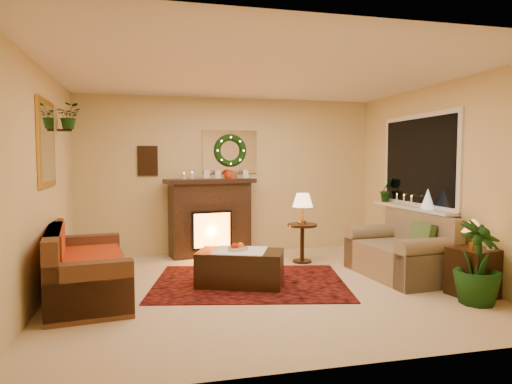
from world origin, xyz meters
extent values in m
plane|color=beige|center=(0.00, 0.00, 0.00)|extent=(5.00, 5.00, 0.00)
plane|color=white|center=(0.00, 0.00, 2.60)|extent=(5.00, 5.00, 0.00)
plane|color=#EFD88C|center=(0.00, 2.25, 1.30)|extent=(5.00, 5.00, 0.00)
plane|color=#EFD88C|center=(0.00, -2.25, 1.30)|extent=(5.00, 5.00, 0.00)
plane|color=#EFD88C|center=(-2.50, 0.00, 1.30)|extent=(4.50, 4.50, 0.00)
plane|color=#EFD88C|center=(2.50, 0.00, 1.30)|extent=(4.50, 4.50, 0.00)
cube|color=maroon|center=(-0.11, 0.23, 0.01)|extent=(2.72, 2.26, 0.01)
cube|color=brown|center=(-2.04, 0.07, 0.43)|extent=(1.08, 1.98, 0.81)
cube|color=#C40006|center=(-2.06, 0.24, 0.46)|extent=(0.76, 1.23, 0.02)
cube|color=black|center=(-0.37, 2.04, 0.55)|extent=(1.35, 0.63, 1.19)
sphere|color=red|center=(-0.02, 2.06, 1.30)|extent=(0.21, 0.21, 0.21)
cylinder|color=beige|center=(-0.79, 1.99, 1.26)|extent=(0.06, 0.06, 0.17)
cylinder|color=white|center=(-0.65, 2.05, 1.26)|extent=(0.06, 0.06, 0.19)
cube|color=white|center=(0.00, 2.23, 1.70)|extent=(0.92, 0.02, 0.72)
torus|color=#194719|center=(0.00, 2.19, 1.72)|extent=(0.55, 0.11, 0.55)
cube|color=#381E11|center=(-1.35, 2.23, 1.55)|extent=(0.32, 0.03, 0.48)
cube|color=gold|center=(-2.48, 0.30, 1.75)|extent=(0.03, 0.84, 1.00)
imported|color=#194719|center=(-2.34, 1.05, 1.97)|extent=(0.33, 0.28, 0.36)
cube|color=#988265|center=(1.90, 0.06, 0.42)|extent=(0.95, 1.51, 0.84)
cube|color=white|center=(2.48, 0.55, 1.55)|extent=(0.03, 1.86, 1.36)
cube|color=black|center=(2.47, 0.55, 1.55)|extent=(0.02, 1.70, 1.22)
cube|color=white|center=(2.38, 0.55, 0.87)|extent=(0.22, 1.86, 0.04)
cone|color=white|center=(2.35, 0.11, 1.04)|extent=(0.18, 0.18, 0.27)
imported|color=#104612|center=(2.38, 1.26, 1.08)|extent=(0.27, 0.22, 0.50)
cylinder|color=#3B1D17|center=(0.92, 1.18, 0.32)|extent=(0.56, 0.56, 0.59)
cone|color=#FFCA93|center=(0.94, 1.21, 0.88)|extent=(0.31, 0.31, 0.48)
cube|color=#43241B|center=(2.26, -0.93, 0.27)|extent=(0.54, 0.54, 0.55)
cone|color=orange|center=(2.23, -0.93, 0.74)|extent=(0.26, 0.26, 0.38)
cube|color=#3E1B13|center=(-0.26, 0.12, 0.21)|extent=(1.18, 0.91, 0.44)
cylinder|color=#BABF9B|center=(-0.28, 0.14, 0.45)|extent=(0.25, 0.25, 0.06)
imported|color=#21491C|center=(2.10, -1.19, 0.45)|extent=(1.97, 1.97, 2.70)
camera|label=1|loc=(-1.37, -5.35, 1.56)|focal=32.00mm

